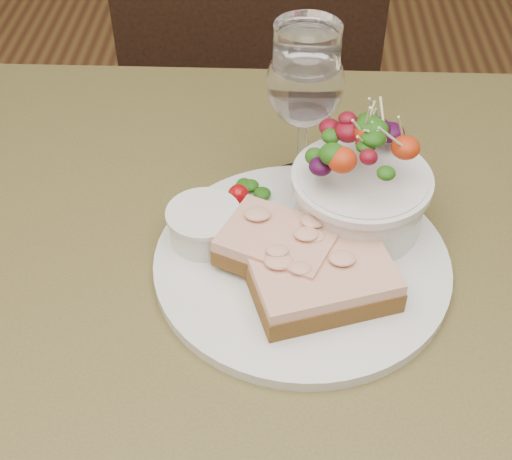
{
  "coord_description": "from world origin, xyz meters",
  "views": [
    {
      "loc": [
        0.0,
        -0.43,
        1.25
      ],
      "look_at": [
        -0.02,
        0.03,
        0.81
      ],
      "focal_mm": 50.0,
      "sensor_mm": 36.0,
      "label": 1
    }
  ],
  "objects_px": {
    "dinner_plate": "(302,263)",
    "salad_bowl": "(362,176)",
    "ramekin": "(204,224)",
    "sandwich_back": "(278,245)",
    "cafe_table": "(271,362)",
    "wine_glass": "(305,88)",
    "sandwich_front": "(321,277)",
    "chair_far": "(246,169)"
  },
  "relations": [
    {
      "from": "dinner_plate",
      "to": "wine_glass",
      "type": "distance_m",
      "value": 0.17
    },
    {
      "from": "sandwich_front",
      "to": "cafe_table",
      "type": "bearing_deg",
      "value": 162.34
    },
    {
      "from": "sandwich_back",
      "to": "salad_bowl",
      "type": "bearing_deg",
      "value": 60.92
    },
    {
      "from": "chair_far",
      "to": "salad_bowl",
      "type": "xyz_separation_m",
      "value": [
        0.15,
        -0.66,
        0.53
      ]
    },
    {
      "from": "dinner_plate",
      "to": "wine_glass",
      "type": "bearing_deg",
      "value": 90.49
    },
    {
      "from": "sandwich_front",
      "to": "sandwich_back",
      "type": "bearing_deg",
      "value": 122.12
    },
    {
      "from": "ramekin",
      "to": "wine_glass",
      "type": "distance_m",
      "value": 0.16
    },
    {
      "from": "chair_far",
      "to": "salad_bowl",
      "type": "height_order",
      "value": "chair_far"
    },
    {
      "from": "dinner_plate",
      "to": "ramekin",
      "type": "height_order",
      "value": "ramekin"
    },
    {
      "from": "cafe_table",
      "to": "sandwich_front",
      "type": "height_order",
      "value": "sandwich_front"
    },
    {
      "from": "chair_far",
      "to": "wine_glass",
      "type": "bearing_deg",
      "value": 92.52
    },
    {
      "from": "ramekin",
      "to": "sandwich_back",
      "type": "bearing_deg",
      "value": -22.43
    },
    {
      "from": "dinner_plate",
      "to": "salad_bowl",
      "type": "distance_m",
      "value": 0.1
    },
    {
      "from": "chair_far",
      "to": "dinner_plate",
      "type": "distance_m",
      "value": 0.86
    },
    {
      "from": "ramekin",
      "to": "salad_bowl",
      "type": "distance_m",
      "value": 0.16
    },
    {
      "from": "chair_far",
      "to": "sandwich_front",
      "type": "bearing_deg",
      "value": 91.97
    },
    {
      "from": "cafe_table",
      "to": "ramekin",
      "type": "relative_size",
      "value": 12.0
    },
    {
      "from": "cafe_table",
      "to": "dinner_plate",
      "type": "xyz_separation_m",
      "value": [
        0.03,
        0.04,
        0.11
      ]
    },
    {
      "from": "sandwich_front",
      "to": "salad_bowl",
      "type": "distance_m",
      "value": 0.11
    },
    {
      "from": "sandwich_front",
      "to": "ramekin",
      "type": "relative_size",
      "value": 2.22
    },
    {
      "from": "cafe_table",
      "to": "wine_glass",
      "type": "distance_m",
      "value": 0.28
    },
    {
      "from": "dinner_plate",
      "to": "cafe_table",
      "type": "bearing_deg",
      "value": -124.12
    },
    {
      "from": "cafe_table",
      "to": "wine_glass",
      "type": "height_order",
      "value": "wine_glass"
    },
    {
      "from": "chair_far",
      "to": "sandwich_back",
      "type": "distance_m",
      "value": 0.88
    },
    {
      "from": "sandwich_front",
      "to": "wine_glass",
      "type": "distance_m",
      "value": 0.19
    },
    {
      "from": "sandwich_front",
      "to": "salad_bowl",
      "type": "xyz_separation_m",
      "value": [
        0.04,
        0.09,
        0.04
      ]
    },
    {
      "from": "sandwich_front",
      "to": "wine_glass",
      "type": "xyz_separation_m",
      "value": [
        -0.02,
        0.16,
        0.09
      ]
    },
    {
      "from": "dinner_plate",
      "to": "sandwich_front",
      "type": "relative_size",
      "value": 1.91
    },
    {
      "from": "sandwich_front",
      "to": "salad_bowl",
      "type": "bearing_deg",
      "value": 48.78
    },
    {
      "from": "sandwich_front",
      "to": "dinner_plate",
      "type": "bearing_deg",
      "value": 94.33
    },
    {
      "from": "sandwich_front",
      "to": "sandwich_back",
      "type": "distance_m",
      "value": 0.05
    },
    {
      "from": "cafe_table",
      "to": "ramekin",
      "type": "xyz_separation_m",
      "value": [
        -0.07,
        0.06,
        0.13
      ]
    },
    {
      "from": "dinner_plate",
      "to": "wine_glass",
      "type": "relative_size",
      "value": 1.62
    },
    {
      "from": "chair_far",
      "to": "salad_bowl",
      "type": "distance_m",
      "value": 0.86
    },
    {
      "from": "ramekin",
      "to": "salad_bowl",
      "type": "bearing_deg",
      "value": 11.14
    },
    {
      "from": "chair_far",
      "to": "ramekin",
      "type": "relative_size",
      "value": 13.5
    },
    {
      "from": "dinner_plate",
      "to": "sandwich_front",
      "type": "bearing_deg",
      "value": -67.46
    },
    {
      "from": "cafe_table",
      "to": "ramekin",
      "type": "distance_m",
      "value": 0.16
    },
    {
      "from": "ramekin",
      "to": "wine_glass",
      "type": "bearing_deg",
      "value": 46.31
    },
    {
      "from": "chair_far",
      "to": "ramekin",
      "type": "distance_m",
      "value": 0.85
    },
    {
      "from": "dinner_plate",
      "to": "salad_bowl",
      "type": "bearing_deg",
      "value": 43.95
    },
    {
      "from": "sandwich_front",
      "to": "ramekin",
      "type": "bearing_deg",
      "value": 132.51
    }
  ]
}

